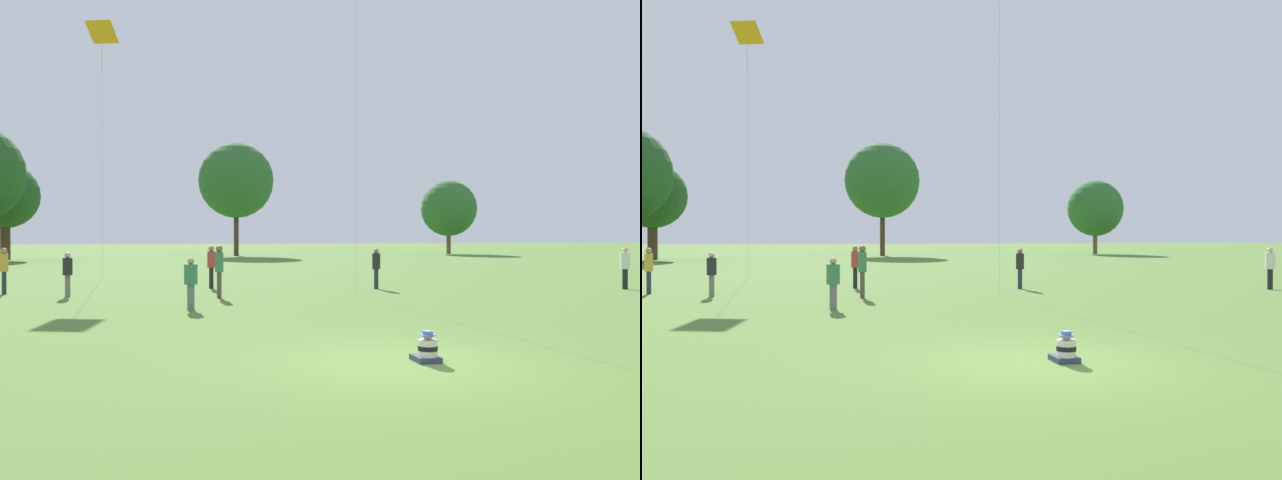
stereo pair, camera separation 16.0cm
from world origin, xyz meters
The scene contains 13 objects.
ground_plane centered at (0.00, 0.00, 0.00)m, with size 300.00×300.00×0.00m, color #567A33.
seated_toddler centered at (0.45, -0.06, 0.22)m, with size 0.42×0.53×0.56m.
person_standing_0 centered at (-3.45, 8.58, 0.90)m, with size 0.55×0.55×1.53m.
person_standing_1 centered at (13.88, 11.83, 1.01)m, with size 0.48×0.48×1.70m.
person_standing_2 centered at (-2.44, 11.87, 1.14)m, with size 0.35×0.35×1.84m.
person_standing_3 centered at (-10.17, 14.92, 1.06)m, with size 0.33×0.33×1.73m.
person_standing_4 centered at (-7.69, 13.40, 0.95)m, with size 0.47×0.47×1.59m.
person_standing_5 centered at (-2.53, 15.90, 1.06)m, with size 0.41×0.41×1.76m.
person_standing_6 centered at (4.06, 14.21, 0.99)m, with size 0.45×0.45×1.66m.
kite_1 centered at (-7.66, 23.14, 12.25)m, with size 1.61×1.43×12.94m.
distant_tree_0 centered at (1.94, 56.67, 8.02)m, with size 7.99×7.99×12.03m.
distant_tree_1 centered at (-19.04, 49.82, 5.69)m, with size 5.83×5.83×8.66m.
distant_tree_3 centered at (26.76, 57.71, 5.32)m, with size 6.49×6.49×8.58m.
Camera 1 is at (-3.70, -10.18, 2.20)m, focal length 35.00 mm.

